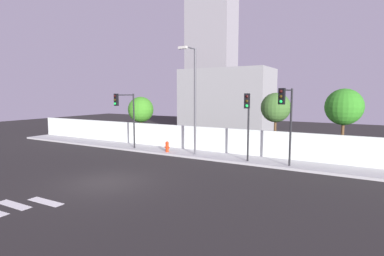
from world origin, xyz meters
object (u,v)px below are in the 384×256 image
Objects in this scene: roadside_tree_midleft at (276,108)px; roadside_tree_midright at (344,107)px; street_lamp_curbside at (194,94)px; roadside_tree_leftmost at (141,110)px; fire_hydrant at (167,146)px; traffic_light_right at (124,109)px; traffic_light_center at (248,112)px; traffic_light_left at (286,110)px.

roadside_tree_midright is (4.27, -0.00, 0.14)m from roadside_tree_midleft.
roadside_tree_leftmost is (-7.12, 2.99, -1.42)m from street_lamp_curbside.
roadside_tree_leftmost is at bearing 148.53° from fire_hydrant.
roadside_tree_midright is at bearing 14.59° from traffic_light_right.
traffic_light_center is 6.19m from roadside_tree_midright.
roadside_tree_midright is (9.20, 2.99, -0.84)m from street_lamp_curbside.
traffic_light_left is 1.02× the size of roadside_tree_midleft.
traffic_light_right is (-12.01, -0.17, -0.19)m from traffic_light_left.
traffic_light_center is at bearing 2.04° from traffic_light_right.
roadside_tree_midright is (16.32, -0.00, 0.57)m from roadside_tree_leftmost.
traffic_light_left is 1.07× the size of traffic_light_right.
traffic_light_left reaches higher than roadside_tree_leftmost.
roadside_tree_midleft is at bearing 22.54° from fire_hydrant.
fire_hydrant is 8.29m from roadside_tree_midleft.
traffic_light_left is 9.20m from fire_hydrant.
traffic_light_left is at bearing -67.71° from roadside_tree_midleft.
roadside_tree_leftmost is at bearing 180.00° from roadside_tree_midleft.
roadside_tree_leftmost is at bearing 111.82° from traffic_light_right.
roadside_tree_leftmost is (-4.87, 2.98, 2.46)m from fire_hydrant.
traffic_light_right is 5.44× the size of fire_hydrant.
roadside_tree_midleft is 4.27m from roadside_tree_midright.
roadside_tree_midleft is at bearing 20.11° from traffic_light_right.
roadside_tree_midright is (14.78, 3.85, 0.28)m from traffic_light_right.
street_lamp_curbside is 1.55× the size of roadside_tree_midright.
roadside_tree_leftmost is at bearing 164.83° from traffic_light_left.
street_lamp_curbside is at bearing 173.89° from traffic_light_left.
roadside_tree_midright is (2.77, 3.67, 0.09)m from traffic_light_left.
traffic_light_left reaches higher than fire_hydrant.
roadside_tree_midright reaches higher than fire_hydrant.
fire_hydrant is (3.33, 0.87, -2.76)m from traffic_light_right.
traffic_light_left is 6.54m from street_lamp_curbside.
street_lamp_curbside reaches higher than traffic_light_center.
traffic_light_left is 1.10× the size of roadside_tree_leftmost.
traffic_light_center is (-2.33, 0.17, -0.21)m from traffic_light_left.
street_lamp_curbside reaches higher than fire_hydrant.
fire_hydrant is at bearing 175.31° from traffic_light_center.
fire_hydrant is (-6.35, 0.52, -2.73)m from traffic_light_center.
street_lamp_curbside is at bearing -22.75° from roadside_tree_leftmost.
roadside_tree_midright is at bearing 14.59° from fire_hydrant.
traffic_light_right is 11.19m from roadside_tree_midleft.
street_lamp_curbside reaches higher than roadside_tree_midright.
roadside_tree_midleft is (4.93, 2.99, -0.98)m from street_lamp_curbside.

